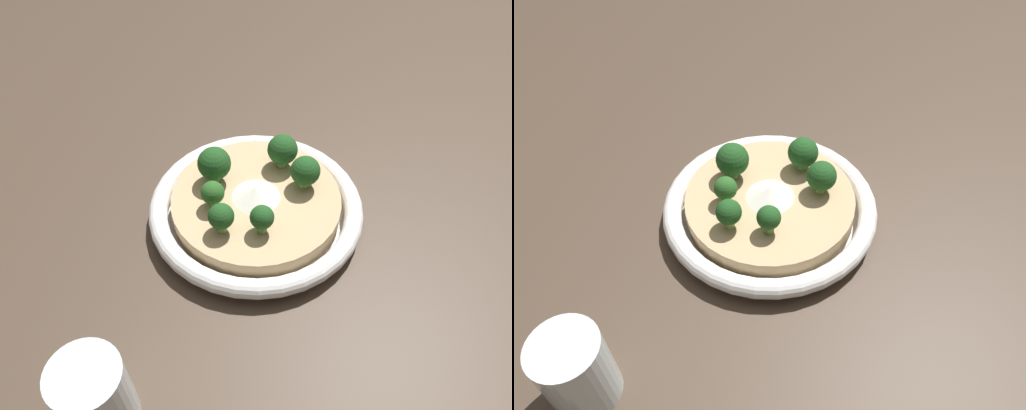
# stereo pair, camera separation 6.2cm
# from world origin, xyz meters

# --- Properties ---
(ground_plane) EXTENTS (6.00, 6.00, 0.00)m
(ground_plane) POSITION_xyz_m (0.00, 0.00, 0.00)
(ground_plane) COLOR #47382B
(risotto_bowl) EXTENTS (0.27, 0.27, 0.04)m
(risotto_bowl) POSITION_xyz_m (0.00, 0.00, 0.02)
(risotto_bowl) COLOR white
(risotto_bowl) RESTS_ON ground_plane
(cheese_sprinkle) EXTENTS (0.06, 0.06, 0.02)m
(cheese_sprinkle) POSITION_xyz_m (0.00, 0.00, 0.05)
(cheese_sprinkle) COLOR white
(cheese_sprinkle) RESTS_ON risotto_bowl
(broccoli_back) EXTENTS (0.04, 0.04, 0.04)m
(broccoli_back) POSITION_xyz_m (0.03, 0.06, 0.06)
(broccoli_back) COLOR #84A856
(broccoli_back) RESTS_ON risotto_bowl
(broccoli_right) EXTENTS (0.03, 0.03, 0.04)m
(broccoli_right) POSITION_xyz_m (0.04, -0.03, 0.06)
(broccoli_right) COLOR #668E47
(broccoli_right) RESTS_ON risotto_bowl
(broccoli_front_right) EXTENTS (0.03, 0.03, 0.04)m
(broccoli_front_right) POSITION_xyz_m (0.01, -0.07, 0.06)
(broccoli_front_right) COLOR #84A856
(broccoli_front_right) RESTS_ON risotto_bowl
(broccoli_back_left) EXTENTS (0.04, 0.04, 0.05)m
(broccoli_back_left) POSITION_xyz_m (-0.02, 0.06, 0.07)
(broccoli_back_left) COLOR #668E47
(broccoli_back_left) RESTS_ON risotto_bowl
(broccoli_left) EXTENTS (0.04, 0.04, 0.05)m
(broccoli_left) POSITION_xyz_m (-0.06, -0.01, 0.07)
(broccoli_left) COLOR #668E47
(broccoli_left) RESTS_ON risotto_bowl
(broccoli_front) EXTENTS (0.03, 0.03, 0.04)m
(broccoli_front) POSITION_xyz_m (-0.03, -0.05, 0.06)
(broccoli_front) COLOR #759E4C
(broccoli_front) RESTS_ON risotto_bowl
(drinking_glass) EXTENTS (0.07, 0.07, 0.09)m
(drinking_glass) POSITION_xyz_m (0.07, -0.28, 0.04)
(drinking_glass) COLOR silver
(drinking_glass) RESTS_ON ground_plane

